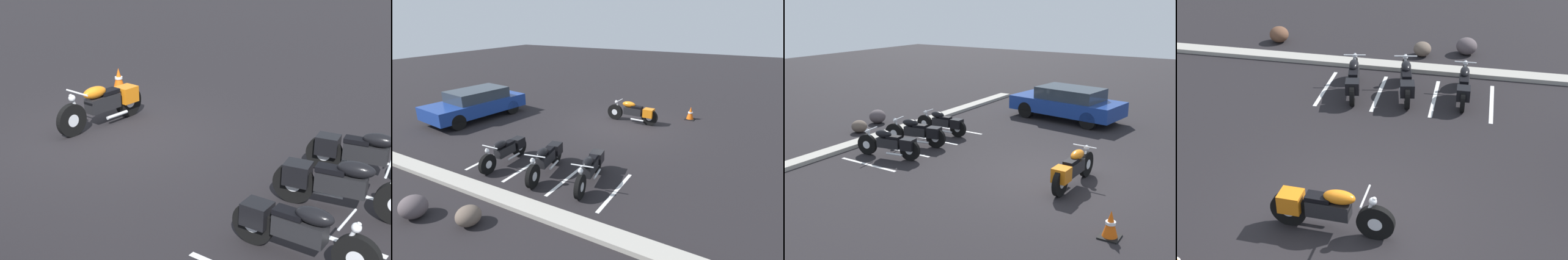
# 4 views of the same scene
# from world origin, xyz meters

# --- Properties ---
(ground) EXTENTS (60.00, 60.00, 0.00)m
(ground) POSITION_xyz_m (0.00, 0.00, 0.00)
(ground) COLOR black
(motorcycle_orange_featured) EXTENTS (2.28, 0.64, 0.90)m
(motorcycle_orange_featured) POSITION_xyz_m (-0.32, -0.62, 0.48)
(motorcycle_orange_featured) COLOR black
(motorcycle_orange_featured) RESTS_ON ground
(parked_bike_0) EXTENTS (0.73, 2.10, 0.83)m
(parked_bike_0) POSITION_xyz_m (-1.09, 4.73, 0.44)
(parked_bike_0) COLOR black
(parked_bike_0) RESTS_ON ground
(parked_bike_1) EXTENTS (0.76, 2.15, 0.85)m
(parked_bike_1) POSITION_xyz_m (0.28, 4.86, 0.45)
(parked_bike_1) COLOR black
(parked_bike_1) RESTS_ON ground
(parked_bike_2) EXTENTS (0.57, 2.03, 0.80)m
(parked_bike_2) POSITION_xyz_m (1.75, 4.95, 0.42)
(parked_bike_2) COLOR black
(parked_bike_2) RESTS_ON ground
(concrete_curb) EXTENTS (18.00, 0.50, 0.12)m
(concrete_curb) POSITION_xyz_m (0.00, 6.59, 0.06)
(concrete_curb) COLOR #A8A399
(concrete_curb) RESTS_ON ground
(landscape_rock_0) EXTENTS (0.61, 0.63, 0.44)m
(landscape_rock_0) POSITION_xyz_m (0.36, 7.64, 0.22)
(landscape_rock_0) COLOR brown
(landscape_rock_0) RESTS_ON ground
(landscape_rock_1) EXTENTS (0.79, 0.79, 0.51)m
(landscape_rock_1) POSITION_xyz_m (-4.30, 7.86, 0.25)
(landscape_rock_1) COLOR brown
(landscape_rock_1) RESTS_ON ground
(landscape_rock_2) EXTENTS (0.68, 0.66, 0.52)m
(landscape_rock_2) POSITION_xyz_m (1.67, 8.05, 0.26)
(landscape_rock_2) COLOR #4F4649
(landscape_rock_2) RESTS_ON ground
(stall_line_0) EXTENTS (0.10, 2.10, 0.00)m
(stall_line_0) POSITION_xyz_m (-1.90, 4.88, 0.00)
(stall_line_0) COLOR white
(stall_line_0) RESTS_ON ground
(stall_line_1) EXTENTS (0.10, 2.10, 0.00)m
(stall_line_1) POSITION_xyz_m (-0.44, 4.88, 0.00)
(stall_line_1) COLOR white
(stall_line_1) RESTS_ON ground
(stall_line_2) EXTENTS (0.10, 2.10, 0.00)m
(stall_line_2) POSITION_xyz_m (1.03, 4.88, 0.00)
(stall_line_2) COLOR white
(stall_line_2) RESTS_ON ground
(stall_line_3) EXTENTS (0.10, 2.10, 0.00)m
(stall_line_3) POSITION_xyz_m (2.50, 4.88, 0.00)
(stall_line_3) COLOR white
(stall_line_3) RESTS_ON ground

